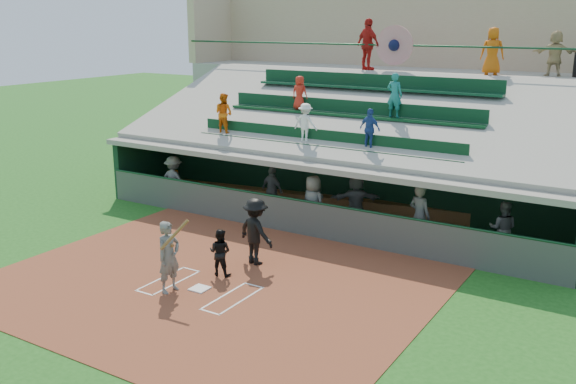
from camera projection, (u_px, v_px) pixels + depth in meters
The scene contains 22 objects.
ground at pixel (200, 290), 16.04m from camera, with size 100.00×100.00×0.00m, color #1C5718.
dirt_slab at pixel (212, 283), 16.44m from camera, with size 11.00×9.00×0.02m, color brown.
home_plate at pixel (200, 289), 16.03m from camera, with size 0.43×0.43×0.03m, color white.
batters_box_chalk at pixel (200, 289), 16.03m from camera, with size 2.65×1.85×0.01m.
dugout_floor at pixel (327, 220), 21.58m from camera, with size 16.00×3.50×0.04m, color gray.
concourse_slab at pixel (405, 126), 26.55m from camera, with size 20.00×3.00×4.60m, color gray.
grandstand at pixel (375, 137), 24.10m from camera, with size 20.40×10.40×7.80m.
batter_at_plate at pixel (169, 257), 15.68m from camera, with size 0.88×0.77×1.95m.
catcher at pixel (220, 252), 16.78m from camera, with size 0.61×0.48×1.26m, color black.
home_umpire at pixel (256, 231), 17.51m from camera, with size 1.20×0.69×1.85m, color black.
dugout_bench at pixel (338, 204), 22.56m from camera, with size 15.67×0.47×0.47m, color olive.
white_table at pixel (175, 189), 24.20m from camera, with size 0.72×0.54×0.63m, color silver.
water_cooler at pixel (173, 176), 24.13m from camera, with size 0.38×0.38×0.38m, color #CF580C.
dugout_player_a at pixel (174, 180), 23.22m from camera, with size 1.14×0.65×1.76m, color slate.
dugout_player_b at pixel (272, 190), 22.13m from camera, with size 0.96×0.40×1.64m, color #61645F.
dugout_player_c at pixel (313, 204), 20.14m from camera, with size 0.89×0.58×1.81m, color #585A55.
dugout_player_d at pixel (356, 201), 20.63m from camera, with size 1.62×0.51×1.74m, color #5E615C.
dugout_player_e at pixel (420, 216), 18.66m from camera, with size 0.70×0.46×1.92m, color #535651.
dugout_player_f at pixel (503, 228), 18.11m from camera, with size 0.77×0.60×1.58m, color #5E615C.
concourse_staff_a at pixel (368, 44), 25.18m from camera, with size 1.17×0.49×2.00m, color red.
concourse_staff_b at pixel (492, 51), 23.04m from camera, with size 0.83×0.54×1.70m, color #CC5A0C.
concourse_staff_c at pixel (555, 53), 22.58m from camera, with size 1.47×0.47×1.59m, color tan.
Camera 1 is at (9.66, -11.49, 6.53)m, focal length 40.00 mm.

